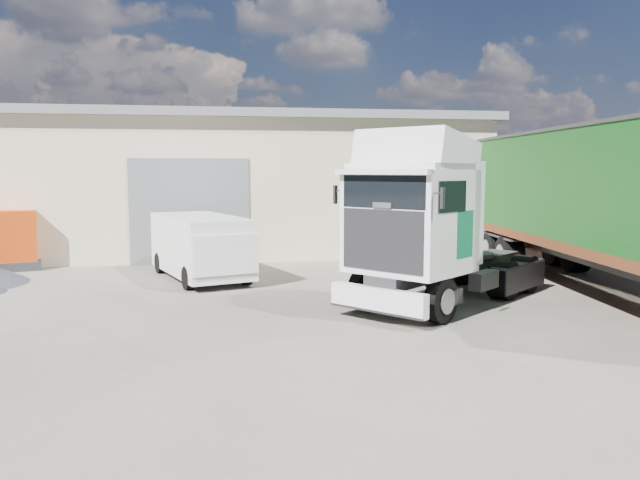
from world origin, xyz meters
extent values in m
plane|color=#2C2A24|center=(0.00, 0.00, 0.00)|extent=(120.00, 120.00, 0.00)
cube|color=#C5B598|center=(-6.00, 16.00, 2.50)|extent=(30.00, 12.00, 5.00)
cube|color=#55585A|center=(-6.00, 16.00, 5.15)|extent=(30.60, 12.60, 0.30)
cube|color=#55585A|center=(-2.00, 9.98, 1.80)|extent=(4.00, 0.08, 3.60)
cube|color=#55585A|center=(-6.00, 16.00, 5.35)|extent=(30.60, 0.40, 0.15)
cube|color=#974626|center=(11.50, 6.00, 1.25)|extent=(0.35, 26.00, 2.50)
cylinder|color=black|center=(2.90, 1.40, 0.49)|extent=(2.19, 2.35, 0.97)
cylinder|color=black|center=(5.36, 3.46, 0.49)|extent=(2.22, 2.39, 0.97)
cylinder|color=black|center=(6.34, 4.28, 0.49)|extent=(2.22, 2.39, 0.97)
cube|color=#2D2D30|center=(4.58, 2.81, 0.82)|extent=(5.17, 4.51, 0.27)
cube|color=silver|center=(2.23, 0.84, 0.50)|extent=(1.68, 1.94, 0.50)
cube|color=silver|center=(3.14, 1.60, 2.09)|extent=(3.09, 3.11, 2.25)
cube|color=black|center=(2.33, 0.93, 1.74)|extent=(1.34, 1.58, 1.28)
cube|color=black|center=(2.35, 0.94, 2.75)|extent=(1.36, 1.61, 0.69)
cube|color=silver|center=(3.28, 1.72, 3.53)|extent=(2.82, 2.88, 1.12)
cube|color=#0D5F3D|center=(2.68, 2.72, 1.83)|extent=(0.53, 0.45, 1.01)
cube|color=#0D5F3D|center=(4.16, 0.96, 1.83)|extent=(0.53, 0.45, 1.01)
cylinder|color=#2D2D30|center=(5.50, 3.57, 1.02)|extent=(1.42, 1.42, 0.11)
cylinder|color=black|center=(9.10, 7.17, 0.57)|extent=(2.82, 1.40, 1.13)
cube|color=#2D2D30|center=(8.66, 2.87, 0.96)|extent=(2.16, 12.83, 0.37)
cube|color=#5A2914|center=(8.66, 2.87, 1.31)|extent=(3.97, 13.01, 0.26)
cube|color=black|center=(8.66, 2.87, 2.83)|extent=(3.97, 13.01, 2.77)
cube|color=#2D2D30|center=(8.66, 2.87, 4.24)|extent=(4.04, 13.08, 0.09)
cylinder|color=black|center=(-1.08, 5.52, 0.32)|extent=(1.98, 1.21, 0.64)
cylinder|color=black|center=(-2.08, 8.48, 0.32)|extent=(1.98, 1.21, 0.64)
cube|color=silver|center=(-1.58, 7.00, 1.03)|extent=(3.20, 4.85, 1.66)
cube|color=silver|center=(-0.98, 5.24, 0.98)|extent=(1.99, 1.41, 1.07)
cube|color=black|center=(-1.04, 5.43, 1.51)|extent=(1.64, 0.62, 0.59)
camera|label=1|loc=(-1.00, -11.58, 3.19)|focal=35.00mm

